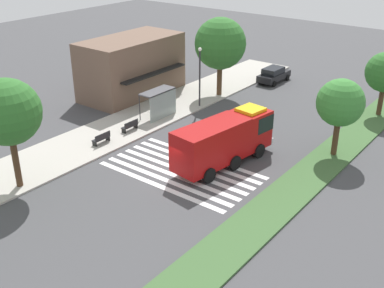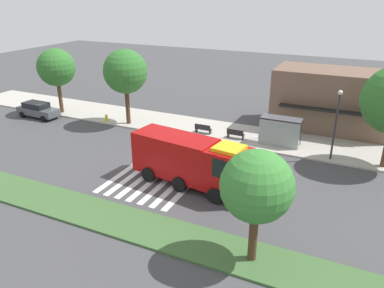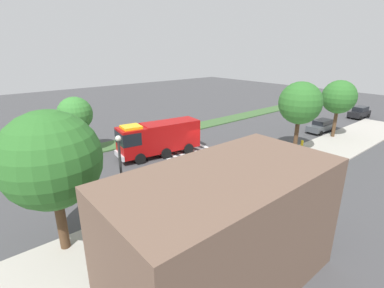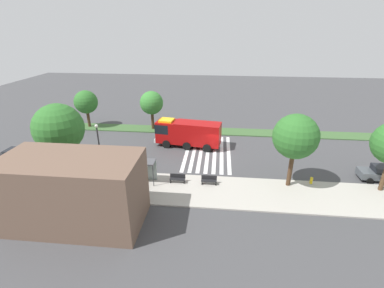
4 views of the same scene
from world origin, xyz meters
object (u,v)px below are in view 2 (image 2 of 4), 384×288
object	(u,v)px
fire_truck	(194,160)
street_lamp	(336,119)
parked_car_mid	(38,110)
sidewalk_tree_west	(125,72)
median_tree_far_west	(257,187)
bench_west_of_shelter	(203,129)
fire_hydrant	(106,118)
bus_stop_shelter	(280,127)
bench_near_shelter	(235,134)
sidewalk_tree_far_west	(56,68)

from	to	relation	value
fire_truck	street_lamp	bearing A→B (deg)	54.07
parked_car_mid	sidewalk_tree_west	size ratio (longest dim) A/B	0.64
median_tree_far_west	parked_car_mid	bearing A→B (deg)	155.45
bench_west_of_shelter	fire_hydrant	size ratio (longest dim) A/B	2.29
parked_car_mid	fire_hydrant	bearing A→B (deg)	13.81
bus_stop_shelter	sidewalk_tree_west	size ratio (longest dim) A/B	0.47
parked_car_mid	bench_near_shelter	xyz separation A→B (m)	(21.62, 2.84, -0.27)
sidewalk_tree_west	median_tree_far_west	xyz separation A→B (m)	(17.67, -14.96, -1.16)
street_lamp	fire_hydrant	xyz separation A→B (m)	(-22.30, -0.10, -3.05)
sidewalk_tree_west	bus_stop_shelter	bearing A→B (deg)	2.49
street_lamp	sidewalk_tree_west	distance (m)	19.97
bus_stop_shelter	sidewalk_tree_west	bearing A→B (deg)	-177.51
fire_truck	bus_stop_shelter	distance (m)	10.37
parked_car_mid	bus_stop_shelter	world-z (taller)	bus_stop_shelter
bench_near_shelter	median_tree_far_west	bearing A→B (deg)	-67.98
fire_truck	median_tree_far_west	world-z (taller)	median_tree_far_west
bus_stop_shelter	sidewalk_tree_far_west	distance (m)	24.55
bench_near_shelter	street_lamp	world-z (taller)	street_lamp
street_lamp	sidewalk_tree_far_west	distance (m)	28.88
fire_truck	street_lamp	distance (m)	12.02
bench_near_shelter	street_lamp	distance (m)	9.07
sidewalk_tree_west	fire_hydrant	bearing A→B (deg)	-168.34
fire_truck	bus_stop_shelter	size ratio (longest dim) A/B	2.59
street_lamp	median_tree_far_west	size ratio (longest dim) A/B	0.96
fire_truck	sidewalk_tree_far_west	bearing A→B (deg)	164.22
street_lamp	fire_truck	bearing A→B (deg)	-133.77
bench_west_of_shelter	sidewalk_tree_far_west	xyz separation A→B (m)	(-17.05, -0.64, 4.54)
bench_near_shelter	bench_west_of_shelter	xyz separation A→B (m)	(-3.27, 0.00, 0.00)
fire_truck	fire_hydrant	size ratio (longest dim) A/B	12.95
bus_stop_shelter	street_lamp	distance (m)	4.93
sidewalk_tree_far_west	fire_hydrant	size ratio (longest dim) A/B	10.06
bench_near_shelter	sidewalk_tree_far_west	xyz separation A→B (m)	(-20.32, -0.64, 4.54)
bus_stop_shelter	bench_west_of_shelter	xyz separation A→B (m)	(-7.27, -0.03, -1.30)
parked_car_mid	street_lamp	bearing A→B (deg)	5.00
sidewalk_tree_far_west	median_tree_far_west	xyz separation A→B (m)	(26.63, -14.96, -0.83)
bench_west_of_shelter	fire_hydrant	bearing A→B (deg)	-173.81
parked_car_mid	street_lamp	xyz separation A→B (m)	(30.14, 1.80, 2.69)
fire_truck	bench_near_shelter	distance (m)	9.76
bench_west_of_shelter	street_lamp	world-z (taller)	street_lamp
parked_car_mid	bus_stop_shelter	distance (m)	25.80
fire_hydrant	median_tree_far_west	bearing A→B (deg)	-35.74
fire_hydrant	street_lamp	bearing A→B (deg)	0.26
fire_truck	sidewalk_tree_west	size ratio (longest dim) A/B	1.20
street_lamp	sidewalk_tree_west	world-z (taller)	sidewalk_tree_west
bench_west_of_shelter	parked_car_mid	bearing A→B (deg)	-171.20
bench_west_of_shelter	fire_hydrant	distance (m)	10.58
parked_car_mid	sidewalk_tree_west	bearing A→B (deg)	13.68
sidewalk_tree_west	street_lamp	bearing A→B (deg)	-1.15
bench_west_of_shelter	sidewalk_tree_west	distance (m)	9.47
street_lamp	sidewalk_tree_far_west	world-z (taller)	sidewalk_tree_far_west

